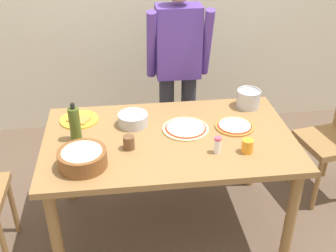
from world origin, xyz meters
The scene contains 13 objects.
ground centered at (0.00, 0.00, 0.00)m, with size 8.00×8.00×0.00m, color brown.
dining_table centered at (0.00, 0.00, 0.67)m, with size 1.60×0.96×0.76m.
person_cook centered at (0.17, 0.76, 0.94)m, with size 0.49×0.25×1.62m.
pizza_raw_on_board centered at (0.12, 0.07, 0.77)m, with size 0.31×0.31×0.02m.
pizza_cooked_on_tray centered at (0.45, 0.06, 0.77)m, with size 0.26×0.26×0.02m.
plate_with_slice centered at (-0.58, 0.28, 0.77)m, with size 0.26×0.26×0.02m.
popcorn_bowl centered at (-0.53, -0.25, 0.82)m, with size 0.28×0.28×0.11m.
mixing_bowl_steel centered at (-0.22, 0.18, 0.80)m, with size 0.20×0.20×0.08m.
olive_oil_bottle centered at (-0.58, 0.04, 0.87)m, with size 0.07×0.07×0.26m.
steel_pot centered at (0.62, 0.34, 0.83)m, with size 0.17×0.17×0.13m.
cup_orange centered at (0.45, -0.23, 0.80)m, with size 0.07×0.07×0.09m, color orange.
cup_small_brown centered at (-0.26, -0.11, 0.80)m, with size 0.07×0.07×0.09m, color brown.
salt_shaker centered at (0.27, -0.21, 0.81)m, with size 0.04×0.04×0.11m.
Camera 1 is at (-0.28, -2.24, 2.16)m, focal length 44.35 mm.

